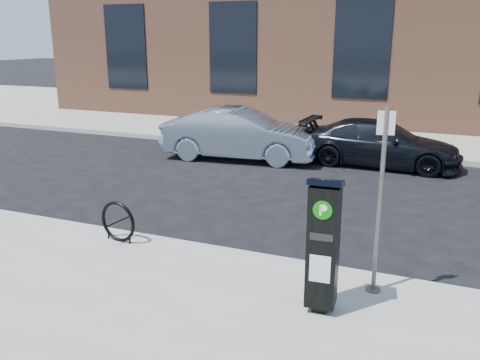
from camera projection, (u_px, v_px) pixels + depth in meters
The scene contains 10 objects.
ground at pixel (225, 257), 8.23m from camera, with size 120.00×120.00×0.00m, color black.
sidewalk_far at pixel (365, 122), 20.66m from camera, with size 60.00×12.00×0.15m, color gray.
curb_near at pixel (224, 253), 8.19m from camera, with size 60.00×0.12×0.16m, color #9E9B93.
curb_far at pixel (333, 152), 15.34m from camera, with size 60.00×0.12×0.16m, color #9E9B93.
building at pixel (383, 20), 22.21m from camera, with size 28.00×10.05×8.25m.
parking_kiosk at pixel (323, 244), 6.10m from camera, with size 0.42×0.37×1.73m.
sign_pole at pixel (380, 204), 6.50m from camera, with size 0.22×0.20×2.47m.
bike_rack at pixel (118, 222), 8.39m from camera, with size 0.70×0.13×0.70m.
car_silver at pixel (240, 134), 14.60m from camera, with size 1.55×4.44×1.46m, color #7F91A2.
car_dark at pixel (380, 143), 13.90m from camera, with size 1.74×4.28×1.24m, color black.
Camera 1 is at (3.12, -6.91, 3.45)m, focal length 38.00 mm.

